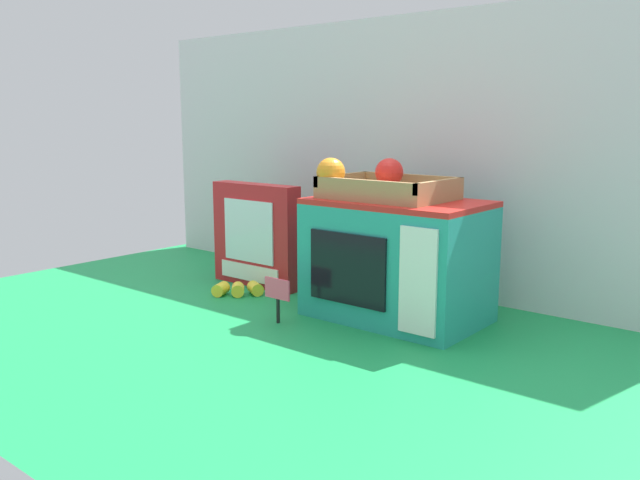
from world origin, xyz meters
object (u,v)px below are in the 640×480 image
at_px(cookie_set_box, 256,235).
at_px(food_groups_crate, 380,186).
at_px(price_sign, 277,294).
at_px(loose_toy_banana, 238,289).
at_px(toy_microwave, 397,260).

bearing_deg(cookie_set_box, food_groups_crate, -2.32).
xyz_separation_m(price_sign, loose_toy_banana, (-0.24, 0.11, -0.05)).
height_order(toy_microwave, loose_toy_banana, toy_microwave).
relative_size(cookie_set_box, price_sign, 2.75).
bearing_deg(loose_toy_banana, price_sign, -24.01).
bearing_deg(price_sign, food_groups_crate, 55.69).
bearing_deg(loose_toy_banana, food_groups_crate, 13.68).
bearing_deg(loose_toy_banana, cookie_set_box, 110.63).
bearing_deg(price_sign, loose_toy_banana, 155.99).
bearing_deg(food_groups_crate, cookie_set_box, 177.68).
bearing_deg(cookie_set_box, loose_toy_banana, -69.37).
height_order(price_sign, loose_toy_banana, price_sign).
relative_size(food_groups_crate, price_sign, 2.76).
distance_m(price_sign, loose_toy_banana, 0.26).
distance_m(food_groups_crate, loose_toy_banana, 0.47).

